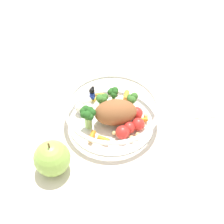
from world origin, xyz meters
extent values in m
plane|color=silver|center=(0.00, 0.00, 0.00)|extent=(2.40, 2.40, 0.00)
cylinder|color=white|center=(0.01, -0.01, 0.00)|extent=(0.21, 0.21, 0.01)
torus|color=white|center=(0.01, -0.01, 0.05)|extent=(0.22, 0.22, 0.01)
ellipsoid|color=brown|center=(0.02, 0.00, 0.04)|extent=(0.08, 0.11, 0.06)
cylinder|color=#8EB766|center=(0.04, -0.06, 0.02)|extent=(0.02, 0.02, 0.03)
sphere|color=#23561E|center=(0.05, -0.06, 0.06)|extent=(0.02, 0.02, 0.02)
sphere|color=#23561E|center=(0.05, -0.05, 0.05)|extent=(0.02, 0.02, 0.02)
sphere|color=#23561E|center=(0.04, -0.05, 0.05)|extent=(0.02, 0.02, 0.02)
sphere|color=#23561E|center=(0.04, -0.06, 0.06)|extent=(0.02, 0.02, 0.02)
sphere|color=#23561E|center=(0.04, -0.07, 0.06)|extent=(0.02, 0.02, 0.02)
sphere|color=#23561E|center=(0.04, -0.07, 0.06)|extent=(0.02, 0.02, 0.02)
sphere|color=#23561E|center=(0.05, -0.07, 0.05)|extent=(0.02, 0.02, 0.02)
cylinder|color=#7FAD5B|center=(-0.02, -0.04, 0.02)|extent=(0.01, 0.01, 0.02)
sphere|color=#386B28|center=(-0.02, -0.04, 0.04)|extent=(0.02, 0.02, 0.02)
sphere|color=#386B28|center=(-0.02, -0.03, 0.04)|extent=(0.02, 0.02, 0.02)
sphere|color=#386B28|center=(-0.03, -0.03, 0.04)|extent=(0.02, 0.02, 0.02)
sphere|color=#386B28|center=(-0.03, -0.04, 0.04)|extent=(0.01, 0.01, 0.01)
sphere|color=#386B28|center=(-0.02, -0.04, 0.04)|extent=(0.02, 0.02, 0.02)
sphere|color=#386B28|center=(-0.02, -0.04, 0.04)|extent=(0.01, 0.01, 0.01)
cylinder|color=#7FAD5B|center=(-0.02, 0.03, 0.02)|extent=(0.01, 0.01, 0.02)
sphere|color=#386B28|center=(-0.02, 0.04, 0.05)|extent=(0.02, 0.02, 0.02)
sphere|color=#386B28|center=(-0.02, 0.04, 0.04)|extent=(0.01, 0.01, 0.01)
sphere|color=#386B28|center=(-0.03, 0.04, 0.04)|extent=(0.02, 0.02, 0.02)
sphere|color=#386B28|center=(-0.03, 0.03, 0.04)|extent=(0.02, 0.02, 0.02)
sphere|color=#386B28|center=(-0.02, 0.03, 0.04)|extent=(0.01, 0.01, 0.01)
cylinder|color=#8EB766|center=(-0.05, -0.01, 0.02)|extent=(0.01, 0.01, 0.02)
sphere|color=#23561E|center=(-0.04, -0.01, 0.03)|extent=(0.02, 0.02, 0.02)
sphere|color=#23561E|center=(-0.05, -0.01, 0.04)|extent=(0.02, 0.02, 0.02)
sphere|color=#23561E|center=(-0.05, -0.01, 0.04)|extent=(0.02, 0.02, 0.02)
sphere|color=#23561E|center=(-0.05, -0.02, 0.03)|extent=(0.02, 0.02, 0.02)
sphere|color=#23561E|center=(-0.05, -0.02, 0.03)|extent=(0.02, 0.02, 0.02)
sphere|color=silver|center=(0.00, -0.07, 0.02)|extent=(0.02, 0.02, 0.02)
sphere|color=silver|center=(0.00, -0.07, 0.02)|extent=(0.02, 0.02, 0.02)
sphere|color=silver|center=(-0.01, -0.08, 0.03)|extent=(0.03, 0.03, 0.03)
sphere|color=silver|center=(0.00, -0.09, 0.02)|extent=(0.03, 0.03, 0.03)
cube|color=yellow|center=(-0.05, -0.06, 0.01)|extent=(0.02, 0.02, 0.00)
cylinder|color=#1933B2|center=(-0.05, -0.06, 0.02)|extent=(0.02, 0.02, 0.02)
sphere|color=black|center=(-0.05, -0.06, 0.04)|extent=(0.01, 0.01, 0.01)
sphere|color=black|center=(-0.04, -0.07, 0.04)|extent=(0.01, 0.01, 0.01)
sphere|color=black|center=(-0.05, -0.06, 0.04)|extent=(0.01, 0.01, 0.01)
cylinder|color=orange|center=(0.08, -0.02, 0.02)|extent=(0.02, 0.03, 0.01)
cylinder|color=orange|center=(-0.06, -0.05, 0.01)|extent=(0.01, 0.02, 0.01)
cylinder|color=orange|center=(0.02, 0.06, 0.01)|extent=(0.01, 0.03, 0.01)
cylinder|color=orange|center=(0.08, -0.05, 0.02)|extent=(0.03, 0.02, 0.01)
cylinder|color=orange|center=(-0.06, 0.02, 0.02)|extent=(0.03, 0.01, 0.01)
sphere|color=red|center=(0.07, 0.02, 0.03)|extent=(0.03, 0.03, 0.03)
sphere|color=red|center=(0.04, 0.05, 0.02)|extent=(0.03, 0.03, 0.03)
sphere|color=red|center=(0.01, 0.05, 0.02)|extent=(0.03, 0.03, 0.03)
sphere|color=red|center=(0.05, 0.03, 0.02)|extent=(0.03, 0.03, 0.03)
sphere|color=#D1B775|center=(0.01, 0.07, 0.02)|extent=(0.01, 0.01, 0.01)
sphere|color=#D1B775|center=(0.03, 0.07, 0.01)|extent=(0.01, 0.01, 0.01)
sphere|color=tan|center=(0.07, 0.04, 0.02)|extent=(0.01, 0.01, 0.01)
sphere|color=tan|center=(-0.07, -0.01, 0.02)|extent=(0.01, 0.01, 0.01)
sphere|color=#D1B775|center=(0.06, 0.00, 0.01)|extent=(0.01, 0.01, 0.01)
sphere|color=#D1B775|center=(-0.03, -0.07, 0.02)|extent=(0.01, 0.01, 0.01)
sphere|color=#D1B775|center=(-0.03, 0.00, 0.01)|extent=(0.01, 0.01, 0.01)
sphere|color=#D1B775|center=(-0.07, -0.02, 0.02)|extent=(0.01, 0.01, 0.01)
sphere|color=tan|center=(0.06, 0.05, 0.02)|extent=(0.01, 0.01, 0.01)
sphere|color=#8CB74C|center=(0.16, -0.12, 0.04)|extent=(0.07, 0.07, 0.07)
cylinder|color=brown|center=(0.16, -0.12, 0.08)|extent=(0.00, 0.00, 0.01)
cube|color=white|center=(-0.08, 0.23, 0.00)|extent=(0.15, 0.16, 0.01)
camera|label=1|loc=(0.48, 0.03, 0.54)|focal=47.73mm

